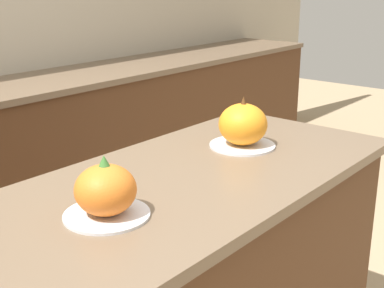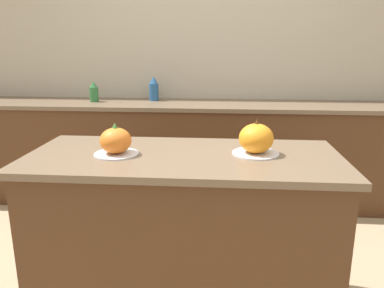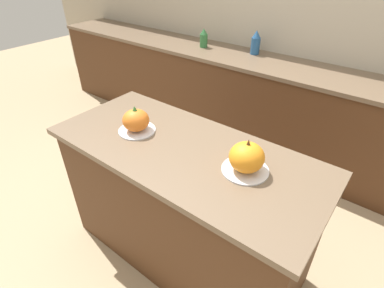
# 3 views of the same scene
# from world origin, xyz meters

# --- Properties ---
(ground_plane) EXTENTS (12.00, 12.00, 0.00)m
(ground_plane) POSITION_xyz_m (0.00, 0.00, 0.00)
(ground_plane) COLOR tan
(wall_back) EXTENTS (8.00, 0.06, 2.50)m
(wall_back) POSITION_xyz_m (0.00, 1.86, 1.25)
(wall_back) COLOR #B2A893
(wall_back) RESTS_ON ground_plane
(kitchen_island) EXTENTS (1.59, 0.70, 0.90)m
(kitchen_island) POSITION_xyz_m (0.00, 0.00, 0.45)
(kitchen_island) COLOR #4C2D19
(kitchen_island) RESTS_ON ground_plane
(back_counter) EXTENTS (6.00, 0.60, 0.93)m
(back_counter) POSITION_xyz_m (0.00, 1.53, 0.47)
(back_counter) COLOR #4C2D19
(back_counter) RESTS_ON ground_plane
(pumpkin_cake_left) EXTENTS (0.22, 0.22, 0.16)m
(pumpkin_cake_left) POSITION_xyz_m (-0.34, -0.03, 0.97)
(pumpkin_cake_left) COLOR silver
(pumpkin_cake_left) RESTS_ON kitchen_island
(pumpkin_cake_right) EXTENTS (0.24, 0.24, 0.19)m
(pumpkin_cake_right) POSITION_xyz_m (0.36, 0.04, 0.98)
(pumpkin_cake_right) COLOR silver
(pumpkin_cake_right) RESTS_ON kitchen_island
(bottle_tall) EXTENTS (0.09, 0.09, 0.22)m
(bottle_tall) POSITION_xyz_m (-0.45, 1.66, 1.04)
(bottle_tall) COLOR #235184
(bottle_tall) RESTS_ON back_counter
(bottle_short) EXTENTS (0.08, 0.08, 0.19)m
(bottle_short) POSITION_xyz_m (-0.99, 1.55, 1.02)
(bottle_short) COLOR #2D6B38
(bottle_short) RESTS_ON back_counter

